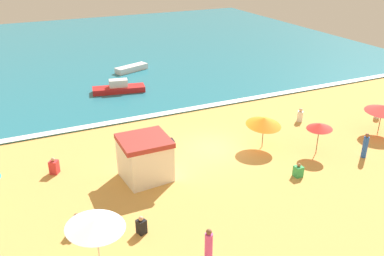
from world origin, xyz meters
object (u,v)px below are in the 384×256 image
(beach_umbrella_0, at_px, (264,121))
(beachgoer_4, at_px, (365,146))
(beach_umbrella_4, at_px, (320,126))
(beachgoer_0, at_px, (377,113))
(beachgoer_8, at_px, (209,249))
(beachgoer_2, at_px, (54,167))
(small_boat_0, at_px, (132,68))
(beach_umbrella_1, at_px, (95,223))
(lifeguard_cabana, at_px, (145,158))
(beach_umbrella_3, at_px, (383,109))
(beachgoer_3, at_px, (78,224))
(beachgoer_7, at_px, (141,226))
(small_boat_1, at_px, (119,88))
(beachgoer_1, at_px, (298,171))
(beachgoer_6, at_px, (300,115))

(beach_umbrella_0, relative_size, beachgoer_4, 1.62)
(beach_umbrella_0, bearing_deg, beach_umbrella_4, -39.47)
(beachgoer_0, distance_m, beachgoer_8, 19.48)
(beachgoer_2, relative_size, small_boat_0, 0.28)
(beach_umbrella_0, xyz_separation_m, beach_umbrella_1, (-11.54, -5.84, 0.26))
(lifeguard_cabana, xyz_separation_m, beachgoer_8, (0.07, -7.30, -0.36))
(beach_umbrella_4, bearing_deg, beach_umbrella_3, 5.32)
(beach_umbrella_0, distance_m, beach_umbrella_3, 8.33)
(beachgoer_8, bearing_deg, beach_umbrella_1, 153.94)
(beach_umbrella_1, xyz_separation_m, beachgoer_3, (-0.40, 2.39, -1.58))
(beach_umbrella_1, xyz_separation_m, beachgoer_7, (2.10, 1.10, -1.60))
(beachgoer_0, relative_size, beachgoer_4, 0.55)
(beachgoer_0, distance_m, beachgoer_4, 6.67)
(beach_umbrella_3, bearing_deg, beach_umbrella_4, -174.68)
(small_boat_1, bearing_deg, beachgoer_8, -96.21)
(lifeguard_cabana, height_order, beachgoer_1, lifeguard_cabana)
(beach_umbrella_3, bearing_deg, beach_umbrella_0, 169.40)
(beachgoer_0, height_order, beachgoer_1, beachgoer_0)
(beach_umbrella_0, relative_size, beachgoer_7, 2.86)
(beach_umbrella_4, xyz_separation_m, small_boat_1, (-7.89, 15.47, -1.32))
(beach_umbrella_1, relative_size, beachgoer_8, 1.69)
(beachgoer_0, bearing_deg, beachgoer_8, -155.63)
(beachgoer_3, distance_m, small_boat_0, 24.16)
(beachgoer_7, bearing_deg, beachgoer_4, 4.41)
(beachgoer_4, bearing_deg, beachgoer_0, 36.47)
(beach_umbrella_1, xyz_separation_m, beach_umbrella_3, (19.73, 4.31, -0.24))
(beachgoer_2, relative_size, beachgoer_4, 0.62)
(beach_umbrella_3, height_order, small_boat_1, beach_umbrella_3)
(beachgoer_7, bearing_deg, beachgoer_3, 152.77)
(beachgoer_2, xyz_separation_m, small_boat_0, (9.57, 16.70, -0.04))
(beach_umbrella_0, height_order, beachgoer_2, beach_umbrella_0)
(beach_umbrella_1, height_order, beachgoer_0, beach_umbrella_1)
(beachgoer_0, xyz_separation_m, beachgoer_1, (-10.27, -4.08, -0.05))
(lifeguard_cabana, bearing_deg, small_boat_0, 75.01)
(lifeguard_cabana, distance_m, beachgoer_8, 7.31)
(lifeguard_cabana, xyz_separation_m, beach_umbrella_3, (15.94, -1.11, 0.54))
(beach_umbrella_3, bearing_deg, beachgoer_2, 169.79)
(beach_umbrella_3, bearing_deg, beachgoer_1, -165.03)
(beach_umbrella_1, xyz_separation_m, beachgoer_2, (-0.62, 7.97, -1.56))
(beach_umbrella_0, bearing_deg, beachgoer_8, -134.83)
(beach_umbrella_3, relative_size, beachgoer_6, 2.97)
(beachgoer_6, relative_size, small_boat_0, 0.28)
(beach_umbrella_1, height_order, beachgoer_8, beach_umbrella_1)
(beachgoer_6, bearing_deg, beach_umbrella_4, -116.74)
(lifeguard_cabana, xyz_separation_m, beachgoer_2, (-4.41, 2.56, -0.79))
(beachgoer_0, relative_size, beachgoer_7, 0.98)
(beachgoer_4, bearing_deg, beachgoer_8, -161.77)
(beach_umbrella_0, height_order, beachgoer_7, beach_umbrella_0)
(beachgoer_0, distance_m, small_boat_0, 22.44)
(beachgoer_0, height_order, beachgoer_2, beachgoer_2)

